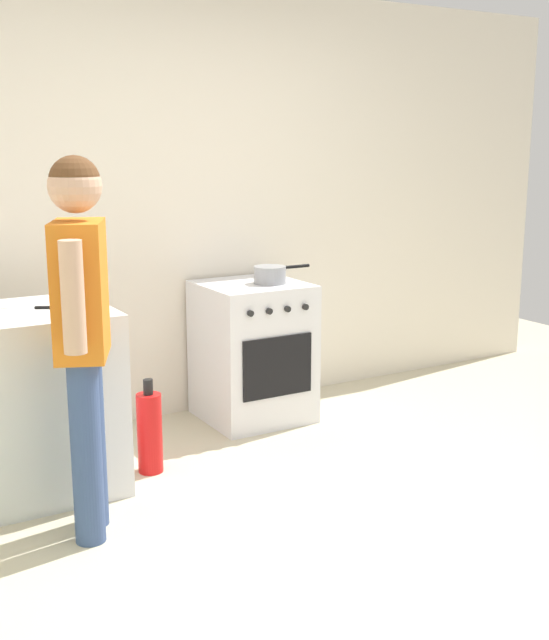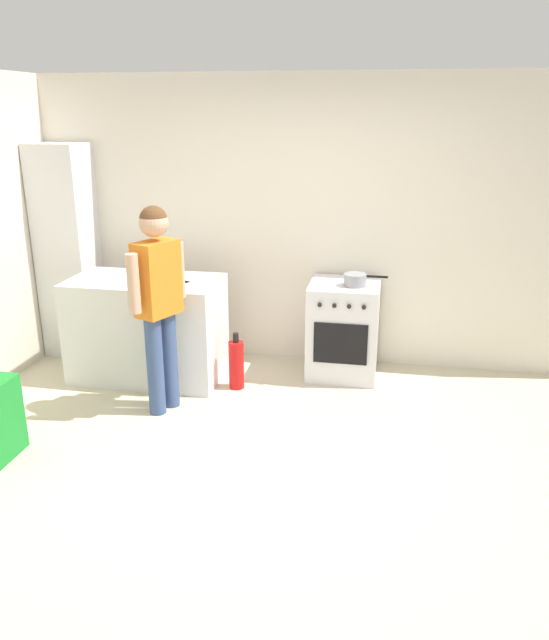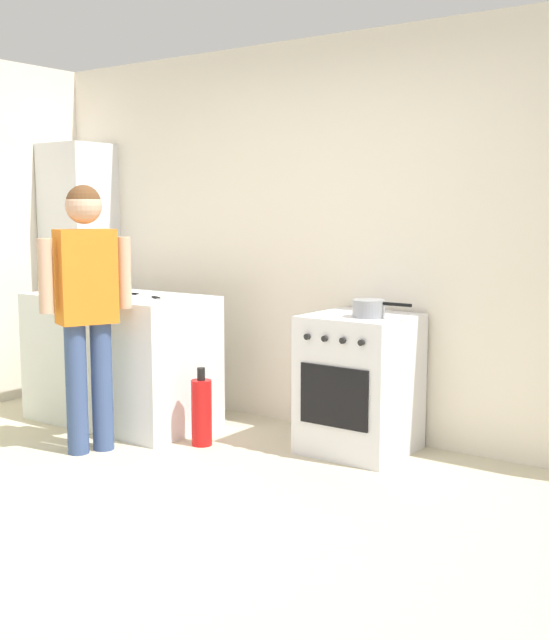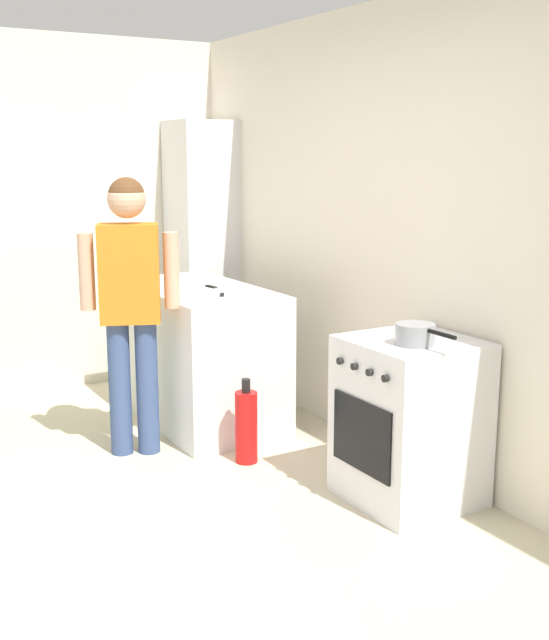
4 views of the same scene
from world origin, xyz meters
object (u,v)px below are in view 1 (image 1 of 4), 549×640
Objects in this scene: knife_chef at (65,308)px; fire_extinguisher at (150,432)px; person at (82,316)px; oven_left at (253,351)px; pot at (270,275)px.

knife_chef is 0.79m from fire_extinguisher.
person is at bearing -133.25° from fire_extinguisher.
knife_chef is at bearing 81.53° from person.
oven_left is 0.52× the size of person.
pot reaches higher than oven_left.
knife_chef is at bearing -164.72° from pot.
knife_chef is (-1.26, -0.43, 0.48)m from oven_left.
knife_chef reaches higher than oven_left.
pot is 0.75× the size of fire_extinguisher.
person is at bearing -98.47° from knife_chef.
fire_extinguisher is (0.39, -0.05, -0.69)m from knife_chef.
knife_chef is at bearing -161.16° from oven_left.
person reaches higher than knife_chef.
person reaches higher than oven_left.
pot is at bearing 15.28° from knife_chef.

